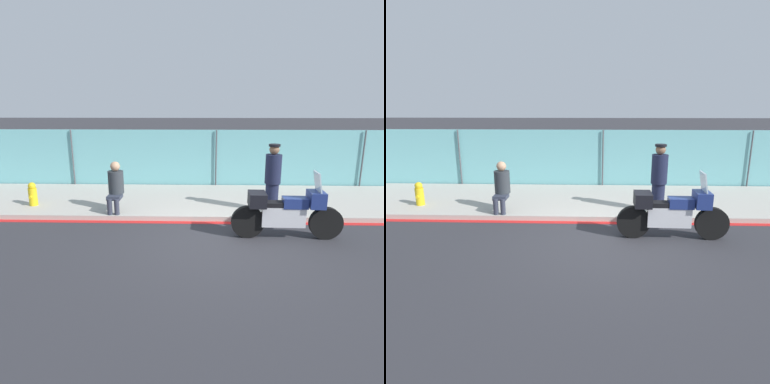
% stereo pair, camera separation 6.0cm
% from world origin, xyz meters
% --- Properties ---
extents(ground_plane, '(120.00, 120.00, 0.00)m').
position_xyz_m(ground_plane, '(0.00, 0.00, 0.00)').
color(ground_plane, '#2D2D33').
extents(sidewalk, '(36.32, 3.40, 0.12)m').
position_xyz_m(sidewalk, '(0.00, 3.09, 0.06)').
color(sidewalk, '#ADA89E').
rests_on(sidewalk, ground_plane).
extents(curb_paint_stripe, '(36.32, 0.18, 0.01)m').
position_xyz_m(curb_paint_stripe, '(0.00, 1.30, 0.00)').
color(curb_paint_stripe, red).
rests_on(curb_paint_stripe, ground_plane).
extents(storefront_fence, '(34.51, 0.17, 1.99)m').
position_xyz_m(storefront_fence, '(0.00, 4.88, 1.00)').
color(storefront_fence, '#6BB2B7').
rests_on(storefront_fence, ground_plane).
extents(motorcycle, '(2.39, 0.53, 1.48)m').
position_xyz_m(motorcycle, '(1.34, 0.37, 0.60)').
color(motorcycle, black).
rests_on(motorcycle, ground_plane).
extents(officer_standing, '(0.41, 0.41, 1.75)m').
position_xyz_m(officer_standing, '(1.33, 1.91, 1.01)').
color(officer_standing, '#191E38').
rests_on(officer_standing, sidewalk).
extents(person_seated_on_curb, '(0.40, 0.67, 1.29)m').
position_xyz_m(person_seated_on_curb, '(-2.71, 1.84, 0.83)').
color(person_seated_on_curb, '#2D3342').
rests_on(person_seated_on_curb, sidewalk).
extents(fire_hydrant, '(0.23, 0.28, 0.65)m').
position_xyz_m(fire_hydrant, '(-5.12, 2.25, 0.44)').
color(fire_hydrant, gold).
rests_on(fire_hydrant, sidewalk).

